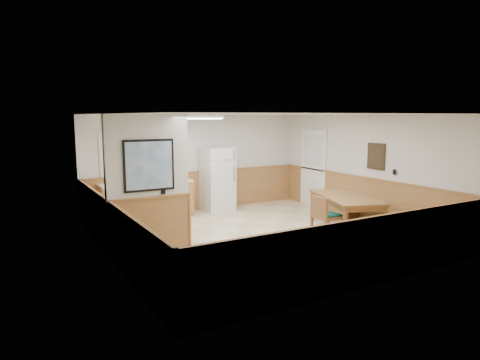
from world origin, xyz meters
TOP-DOWN VIEW (x-y plane):
  - ground at (0.00, 0.00)m, footprint 6.00×6.00m
  - ceiling at (0.00, 0.00)m, footprint 6.00×6.00m
  - back_wall at (0.00, 3.00)m, footprint 6.00×0.02m
  - right_wall at (3.00, 0.00)m, footprint 0.02×6.00m
  - left_wall at (-3.00, 0.00)m, footprint 0.02×6.00m
  - wainscot_back at (0.00, 2.98)m, footprint 6.00×0.04m
  - wainscot_right at (2.98, 0.00)m, footprint 0.04×6.00m
  - wainscot_left at (-2.98, 0.00)m, footprint 0.04×6.00m
  - partition_wall at (-2.25, 0.19)m, footprint 1.50×0.20m
  - kitchen_counter at (-1.21, 2.68)m, footprint 2.20×0.61m
  - exterior_door at (2.96, 1.90)m, footprint 0.07×1.02m
  - kitchen_window at (-2.10, 2.98)m, footprint 0.80×0.04m
  - wall_painting at (2.97, -0.30)m, footprint 0.04×0.50m
  - fluorescent_fixture at (-0.80, 1.30)m, footprint 1.20×0.30m
  - refrigerator at (0.38, 2.63)m, footprint 0.75×0.73m
  - dining_table at (1.93, -0.47)m, footprint 1.56×2.16m
  - dining_bench at (2.72, -0.54)m, footprint 0.57×1.59m
  - dining_chair at (1.14, -0.66)m, footprint 0.71×0.51m
  - fire_extinguisher at (-0.71, 2.66)m, footprint 0.14×0.14m
  - soap_bottle at (-2.12, 2.72)m, footprint 0.08×0.08m

SIDE VIEW (x-z plane):
  - ground at x=0.00m, z-range 0.00..0.00m
  - dining_bench at x=2.72m, z-range 0.12..0.57m
  - kitchen_counter at x=-1.21m, z-range -0.04..0.96m
  - dining_chair at x=1.14m, z-range 0.07..0.92m
  - wainscot_back at x=0.00m, z-range 0.00..1.00m
  - wainscot_right at x=2.98m, z-range 0.00..1.00m
  - wainscot_left at x=-2.98m, z-range 0.00..1.00m
  - dining_table at x=1.93m, z-range 0.29..1.04m
  - refrigerator at x=0.38m, z-range 0.00..1.67m
  - soap_bottle at x=-2.12m, z-range 0.90..1.11m
  - exterior_door at x=2.96m, z-range -0.02..2.13m
  - fire_extinguisher at x=-0.71m, z-range 0.87..1.34m
  - partition_wall at x=-2.25m, z-range -0.02..2.48m
  - back_wall at x=0.00m, z-range 0.00..2.50m
  - right_wall at x=3.00m, z-range 0.00..2.50m
  - left_wall at x=-3.00m, z-range 0.00..2.50m
  - kitchen_window at x=-2.10m, z-range 1.05..2.05m
  - wall_painting at x=2.97m, z-range 1.25..1.85m
  - fluorescent_fixture at x=-0.80m, z-range 2.40..2.49m
  - ceiling at x=0.00m, z-range 2.49..2.51m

